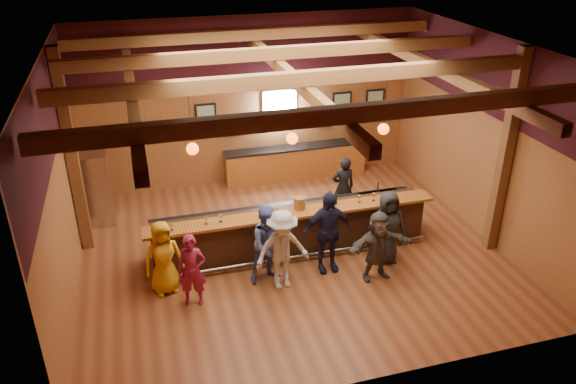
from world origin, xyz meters
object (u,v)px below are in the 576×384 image
customer_orange (163,258)px  bottle_a (330,198)px  customer_navy (327,232)px  customer_white (282,250)px  customer_dark (387,227)px  bartender (343,187)px  customer_denim (269,244)px  bar_counter (291,228)px  customer_redvest (192,271)px  stainless_fridge (96,188)px  ice_bucket (300,203)px  back_bar_cabinet (296,162)px  customer_brown (378,246)px

customer_orange → bottle_a: (3.65, 0.64, 0.46)m
customer_orange → customer_navy: 3.32m
customer_white → customer_dark: 2.40m
bartender → customer_white: bearing=48.8°
customer_denim → bottle_a: (1.57, 0.84, 0.39)m
bar_counter → customer_denim: (-0.74, -1.01, 0.31)m
customer_orange → customer_redvest: 0.74m
stainless_fridge → customer_navy: 5.75m
ice_bucket → stainless_fridge: bearing=147.9°
customer_orange → customer_denim: 2.08m
stainless_fridge → customer_white: (3.57, -3.76, -0.05)m
bartender → stainless_fridge: bearing=-11.8°
bottle_a → customer_denim: bearing=-152.0°
customer_denim → customer_orange: bearing=163.9°
back_bar_cabinet → customer_redvest: bearing=-125.4°
customer_navy → bartender: size_ratio=1.16×
stainless_fridge → customer_brown: stainless_fridge is taller
customer_dark → customer_white: bearing=-170.4°
customer_brown → bartender: size_ratio=0.97×
stainless_fridge → ice_bucket: bearing=-32.1°
bar_counter → customer_brown: 2.08m
back_bar_cabinet → ice_bucket: bearing=-105.4°
customer_white → stainless_fridge: bearing=127.8°
customer_navy → customer_dark: (1.33, -0.03, -0.09)m
stainless_fridge → ice_bucket: 5.03m
back_bar_cabinet → bottle_a: 3.83m
stainless_fridge → customer_orange: stainless_fridge is taller
customer_white → bartender: size_ratio=1.10×
stainless_fridge → ice_bucket: size_ratio=6.74×
bar_counter → customer_white: 1.46m
customer_orange → customer_navy: bearing=-12.9°
bar_counter → stainless_fridge: size_ratio=3.50×
back_bar_cabinet → customer_brown: bearing=-87.8°
back_bar_cabinet → stainless_fridge: bearing=-168.1°
back_bar_cabinet → customer_redvest: (-3.51, -4.94, 0.27)m
customer_redvest → customer_brown: customer_brown is taller
customer_denim → customer_white: size_ratio=0.98×
bar_counter → customer_brown: customer_brown is taller
bar_counter → customer_navy: bearing=-62.7°
customer_denim → stainless_fridge: bearing=123.6°
ice_bucket → bartender: bearing=41.5°
customer_white → customer_navy: bearing=11.8°
customer_denim → customer_white: 0.36m
back_bar_cabinet → customer_navy: 4.62m
customer_brown → ice_bucket: bearing=129.7°
bar_counter → bartender: 2.03m
customer_orange → customer_navy: customer_navy is taller
customer_brown → bottle_a: size_ratio=4.86×
stainless_fridge → customer_orange: bearing=-68.2°
customer_brown → bartender: (0.28, 2.68, 0.02)m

